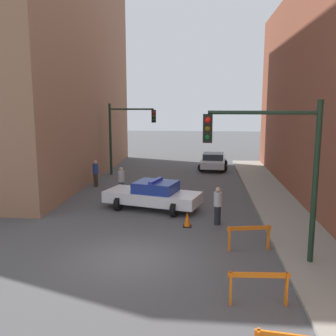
% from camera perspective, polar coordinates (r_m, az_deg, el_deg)
% --- Properties ---
extents(ground_plane, '(120.00, 120.00, 0.00)m').
position_cam_1_polar(ground_plane, '(13.12, -5.61, -13.59)').
color(ground_plane, '#4C4C4F').
extents(sidewalk_right, '(2.40, 44.00, 0.12)m').
position_cam_1_polar(sidewalk_right, '(13.43, 22.16, -13.44)').
color(sidewalk_right, gray).
rests_on(sidewalk_right, ground_plane).
extents(traffic_light_near, '(3.64, 0.35, 5.20)m').
position_cam_1_polar(traffic_light_near, '(12.23, 16.48, 1.57)').
color(traffic_light_near, black).
rests_on(traffic_light_near, sidewalk_right).
extents(traffic_light_far, '(3.44, 0.35, 5.20)m').
position_cam_1_polar(traffic_light_far, '(27.38, -6.57, 5.97)').
color(traffic_light_far, black).
rests_on(traffic_light_far, ground_plane).
extents(police_car, '(5.02, 3.12, 1.52)m').
position_cam_1_polar(police_car, '(18.62, -2.27, -4.10)').
color(police_car, white).
rests_on(police_car, ground_plane).
extents(parked_car_near, '(2.45, 4.40, 1.31)m').
position_cam_1_polar(parked_car_near, '(30.12, 6.91, 1.09)').
color(parked_car_near, silver).
rests_on(parked_car_near, ground_plane).
extents(pedestrian_crossing, '(0.51, 0.51, 1.66)m').
position_cam_1_polar(pedestrian_crossing, '(21.32, -7.12, -2.01)').
color(pedestrian_crossing, '#474C66').
rests_on(pedestrian_crossing, ground_plane).
extents(pedestrian_corner, '(0.51, 0.51, 1.66)m').
position_cam_1_polar(pedestrian_corner, '(24.01, -10.97, -0.78)').
color(pedestrian_corner, '#382D23').
rests_on(pedestrian_corner, ground_plane).
extents(pedestrian_sidewalk, '(0.38, 0.38, 1.66)m').
position_cam_1_polar(pedestrian_sidewalk, '(16.38, 7.59, -5.63)').
color(pedestrian_sidewalk, black).
rests_on(pedestrian_sidewalk, ground_plane).
extents(barrier_mid, '(1.60, 0.25, 0.90)m').
position_cam_1_polar(barrier_mid, '(10.39, 13.64, -16.63)').
color(barrier_mid, orange).
rests_on(barrier_mid, ground_plane).
extents(barrier_back, '(1.58, 0.46, 0.90)m').
position_cam_1_polar(barrier_back, '(13.83, 12.26, -9.77)').
color(barrier_back, orange).
rests_on(barrier_back, ground_plane).
extents(traffic_cone, '(0.36, 0.36, 0.66)m').
position_cam_1_polar(traffic_cone, '(16.11, 2.95, -7.84)').
color(traffic_cone, black).
rests_on(traffic_cone, ground_plane).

